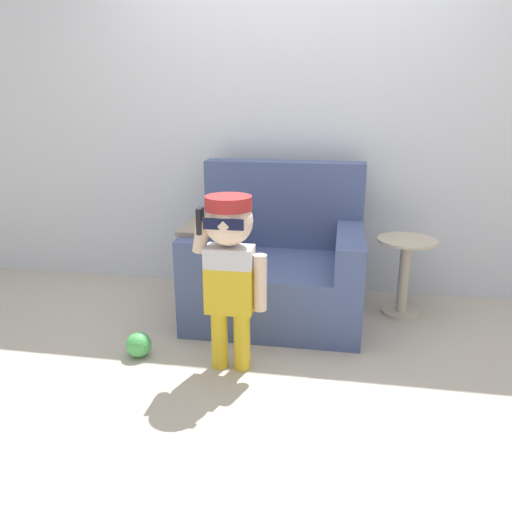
{
  "coord_description": "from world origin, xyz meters",
  "views": [
    {
      "loc": [
        0.36,
        -2.97,
        1.4
      ],
      "look_at": [
        -0.11,
        -0.26,
        0.53
      ],
      "focal_mm": 35.0,
      "sensor_mm": 36.0,
      "label": 1
    }
  ],
  "objects_px": {
    "side_table": "(404,269)",
    "person_child": "(230,257)",
    "toy_ball": "(139,345)",
    "armchair": "(278,265)"
  },
  "relations": [
    {
      "from": "side_table",
      "to": "person_child",
      "type": "bearing_deg",
      "value": -137.69
    },
    {
      "from": "armchair",
      "to": "person_child",
      "type": "xyz_separation_m",
      "value": [
        -0.15,
        -0.79,
        0.3
      ]
    },
    {
      "from": "person_child",
      "to": "side_table",
      "type": "bearing_deg",
      "value": 42.31
    },
    {
      "from": "person_child",
      "to": "side_table",
      "type": "xyz_separation_m",
      "value": [
        0.98,
        0.89,
        -0.31
      ]
    },
    {
      "from": "armchair",
      "to": "person_child",
      "type": "distance_m",
      "value": 0.85
    },
    {
      "from": "armchair",
      "to": "side_table",
      "type": "xyz_separation_m",
      "value": [
        0.83,
        0.11,
        -0.02
      ]
    },
    {
      "from": "armchair",
      "to": "toy_ball",
      "type": "height_order",
      "value": "armchair"
    },
    {
      "from": "side_table",
      "to": "toy_ball",
      "type": "relative_size",
      "value": 3.64
    },
    {
      "from": "toy_ball",
      "to": "side_table",
      "type": "bearing_deg",
      "value": 29.52
    },
    {
      "from": "toy_ball",
      "to": "person_child",
      "type": "bearing_deg",
      "value": -3.11
    }
  ]
}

